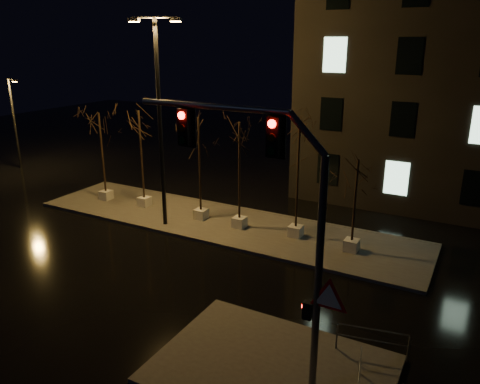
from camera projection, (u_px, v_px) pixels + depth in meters
The scene contains 14 objects.
ground at pixel (150, 269), 20.57m from camera, with size 90.00×90.00×0.00m, color black.
median at pixel (220, 223), 25.56m from camera, with size 22.00×5.00×0.15m, color #4C4944.
sidewalk_corner at pixel (272, 369), 14.22m from camera, with size 7.00×5.00×0.15m, color #4C4944.
tree_0 at pixel (100, 133), 27.81m from camera, with size 1.80×1.80×5.51m.
tree_1 at pixel (140, 133), 26.58m from camera, with size 1.80×1.80×5.83m.
tree_2 at pixel (199, 141), 24.59m from camera, with size 1.80×1.80×5.78m.
tree_3 at pixel (239, 146), 23.43m from camera, with size 1.80×1.80×5.74m.
tree_4 at pixel (299, 154), 22.33m from camera, with size 1.80×1.80×5.64m.
tree_5 at pixel (357, 181), 20.96m from camera, with size 1.80×1.80×4.53m.
traffic_signal_mast at pixel (275, 212), 12.27m from camera, with size 6.43×0.28×7.85m.
streetlight_main at pixel (159, 111), 23.35m from camera, with size 2.60×0.98×10.51m.
streetlight_far at pixel (15, 120), 35.54m from camera, with size 1.35×0.47×6.90m.
guard_rail_a at pixel (372, 338), 14.54m from camera, with size 2.17×0.45×0.95m.
guard_rail_b at pixel (359, 378), 12.81m from camera, with size 0.47×2.03×0.98m.
Camera 1 is at (12.31, -14.37, 9.61)m, focal length 35.00 mm.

